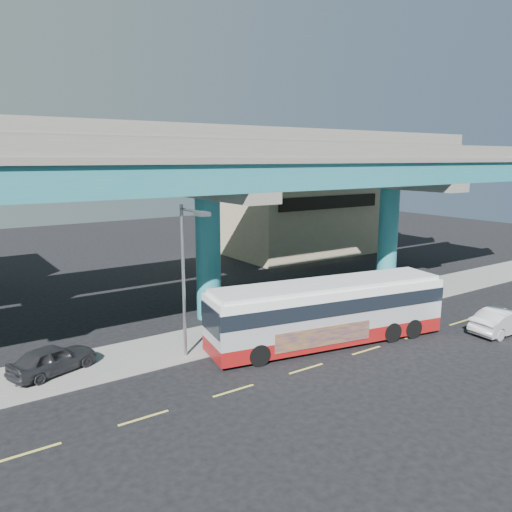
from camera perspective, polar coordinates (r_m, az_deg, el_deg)
ground at (r=24.22m, az=5.30°, el=-12.47°), size 120.00×120.00×0.00m
sidewalk at (r=28.33m, az=-1.87°, el=-8.69°), size 70.00×4.00×0.15m
lane_markings at (r=24.00m, az=5.77°, el=-12.68°), size 58.00×0.12×0.01m
viaduct at (r=29.77m, az=-5.77°, el=10.04°), size 52.00×12.40×11.70m
building_beige at (r=51.76m, az=4.56°, el=4.23°), size 14.00×10.23×7.00m
transit_bus at (r=26.64m, az=8.26°, el=-6.10°), size 13.32×5.10×3.35m
sedan at (r=31.40m, az=26.47°, el=-6.64°), size 1.99×4.55×1.45m
parked_car at (r=24.62m, az=-22.23°, el=-10.84°), size 3.91×4.82×1.32m
street_lamp at (r=23.33m, az=-7.77°, el=-0.56°), size 0.50×2.43×7.42m
stop_sign at (r=28.57m, az=4.97°, el=-4.96°), size 0.68×0.16×2.29m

